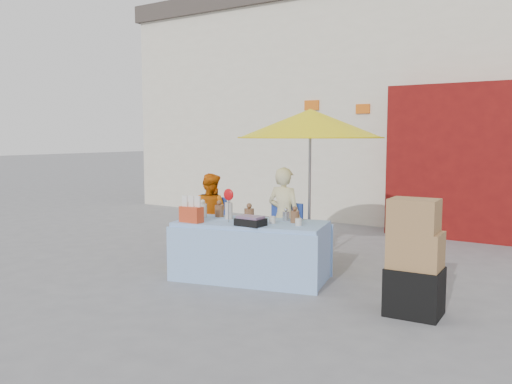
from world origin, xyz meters
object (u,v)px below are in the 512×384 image
Objects in this scene: chair_right at (279,249)px; vendor_beige at (284,217)px; umbrella at (310,124)px; market_table at (251,250)px; vendor_orange at (211,214)px; chair_left at (205,239)px; box_stack at (415,262)px.

chair_right is 0.64× the size of vendor_beige.
vendor_beige is 1.27m from umbrella.
umbrella is (0.29, 0.95, 1.53)m from market_table.
umbrella is at bearing 58.48° from market_table.
umbrella is at bearing -173.40° from vendor_orange.
chair_left is 1.25m from chair_right.
box_stack is at bearing -33.30° from umbrella.
box_stack reaches higher than chair_right.
vendor_beige is at bearing 153.88° from box_stack.
box_stack is (1.78, -1.17, -1.36)m from umbrella.
chair_right is 0.41× the size of umbrella.
market_table is at bearing 174.00° from box_stack.
chair_left is 3.46m from box_stack.
vendor_orange is at bearing 1.08° from vendor_beige.
chair_left is (-1.26, 0.67, -0.11)m from market_table.
vendor_orange is 2.02m from umbrella.
vendor_beige is at bearing 76.09° from market_table.
box_stack reaches higher than chair_left.
market_table is 1.67× the size of vendor_orange.
chair_right is (-0.01, 0.67, -0.11)m from market_table.
chair_right is at bearing 91.20° from vendor_beige.
umbrella is at bearing 11.47° from chair_left.
market_table is 1.75× the size of box_stack.
umbrella reaches higher than vendor_orange.
umbrella is (0.30, 0.15, 1.23)m from vendor_beige.
vendor_orange is at bearing -174.47° from umbrella.
chair_left and chair_right have the same top height.
chair_right is 2.28m from box_stack.
market_table reaches higher than chair_right.
chair_left is 0.41× the size of umbrella.
market_table is 1.82m from umbrella.
box_stack is (3.33, -0.89, 0.27)m from chair_left.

